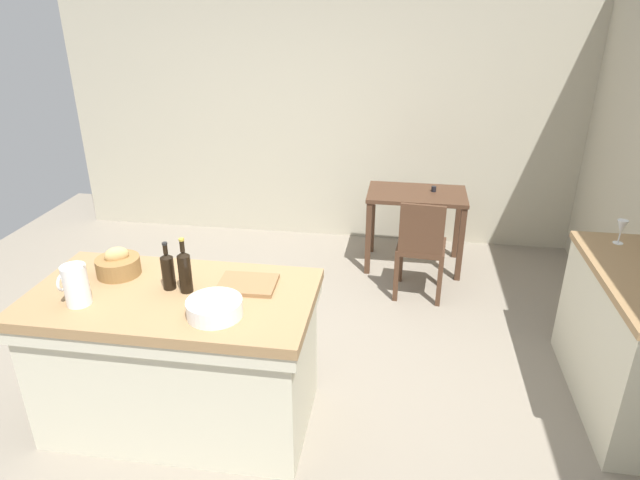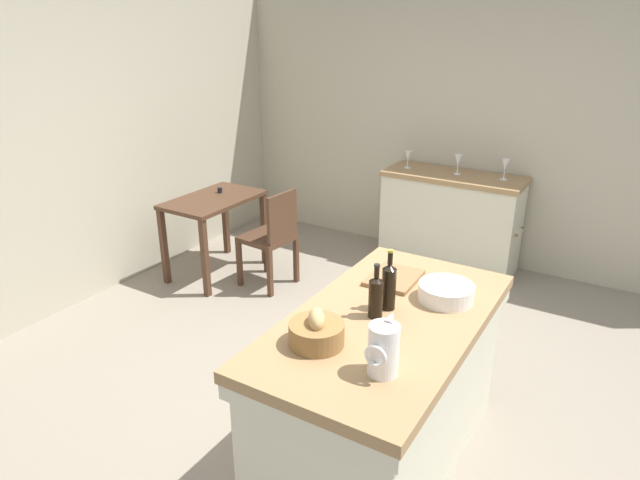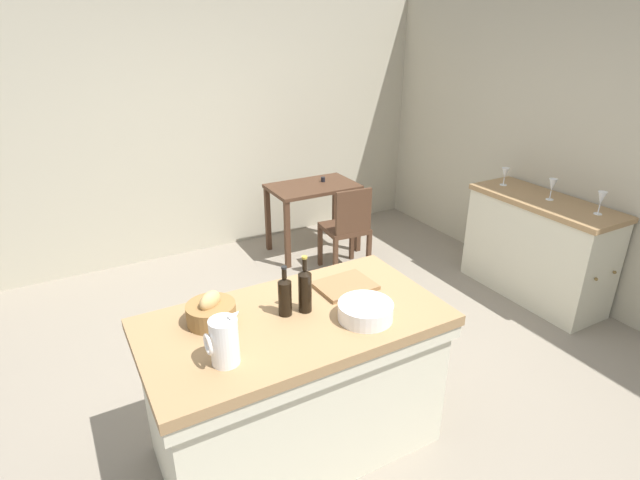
# 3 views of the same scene
# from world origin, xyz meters

# --- Properties ---
(ground_plane) EXTENTS (6.76, 6.76, 0.00)m
(ground_plane) POSITION_xyz_m (0.00, 0.00, 0.00)
(ground_plane) COLOR gray
(wall_back) EXTENTS (5.32, 0.12, 2.60)m
(wall_back) POSITION_xyz_m (0.00, 2.60, 1.30)
(wall_back) COLOR #B2AA93
(wall_back) RESTS_ON ground
(wall_right) EXTENTS (0.12, 5.20, 2.60)m
(wall_right) POSITION_xyz_m (2.60, 0.00, 1.30)
(wall_right) COLOR #B2AA93
(wall_right) RESTS_ON ground
(island_table) EXTENTS (1.60, 0.85, 0.88)m
(island_table) POSITION_xyz_m (-0.41, -0.43, 0.48)
(island_table) COLOR #99754C
(island_table) RESTS_ON ground
(side_cabinet) EXTENTS (0.52, 1.29, 0.91)m
(side_cabinet) POSITION_xyz_m (2.26, 0.13, 0.46)
(side_cabinet) COLOR #99754C
(side_cabinet) RESTS_ON ground
(writing_desk) EXTENTS (0.91, 0.57, 0.79)m
(writing_desk) POSITION_xyz_m (0.98, 1.93, 0.62)
(writing_desk) COLOR #472D1E
(writing_desk) RESTS_ON ground
(wooden_chair) EXTENTS (0.43, 0.43, 0.89)m
(wooden_chair) POSITION_xyz_m (1.02, 1.32, 0.48)
(wooden_chair) COLOR #472D1E
(wooden_chair) RESTS_ON ground
(pitcher) EXTENTS (0.17, 0.13, 0.27)m
(pitcher) POSITION_xyz_m (-0.85, -0.61, 1.00)
(pitcher) COLOR white
(pitcher) RESTS_ON island_table
(wash_bowl) EXTENTS (0.29, 0.29, 0.09)m
(wash_bowl) POSITION_xyz_m (-0.09, -0.62, 0.93)
(wash_bowl) COLOR white
(wash_bowl) RESTS_ON island_table
(bread_basket) EXTENTS (0.25, 0.25, 0.18)m
(bread_basket) POSITION_xyz_m (-0.80, -0.26, 0.95)
(bread_basket) COLOR olive
(bread_basket) RESTS_ON island_table
(cutting_board) EXTENTS (0.33, 0.27, 0.02)m
(cutting_board) POSITION_xyz_m (-0.01, -0.29, 0.90)
(cutting_board) COLOR olive
(cutting_board) RESTS_ON island_table
(wine_bottle_dark) EXTENTS (0.07, 0.07, 0.32)m
(wine_bottle_dark) POSITION_xyz_m (-0.33, -0.40, 1.01)
(wine_bottle_dark) COLOR black
(wine_bottle_dark) RESTS_ON island_table
(wine_bottle_amber) EXTENTS (0.07, 0.07, 0.28)m
(wine_bottle_amber) POSITION_xyz_m (-0.43, -0.38, 1.00)
(wine_bottle_amber) COLOR black
(wine_bottle_amber) RESTS_ON island_table
(wine_glass_far_left) EXTENTS (0.07, 0.07, 0.18)m
(wine_glass_far_left) POSITION_xyz_m (2.32, -0.30, 1.04)
(wine_glass_far_left) COLOR white
(wine_glass_far_left) RESTS_ON side_cabinet
(wine_glass_left) EXTENTS (0.07, 0.07, 0.18)m
(wine_glass_left) POSITION_xyz_m (2.28, 0.11, 1.04)
(wine_glass_left) COLOR white
(wine_glass_left) RESTS_ON side_cabinet
(wine_glass_middle) EXTENTS (0.07, 0.07, 0.16)m
(wine_glass_middle) POSITION_xyz_m (2.25, 0.59, 1.02)
(wine_glass_middle) COLOR white
(wine_glass_middle) RESTS_ON side_cabinet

